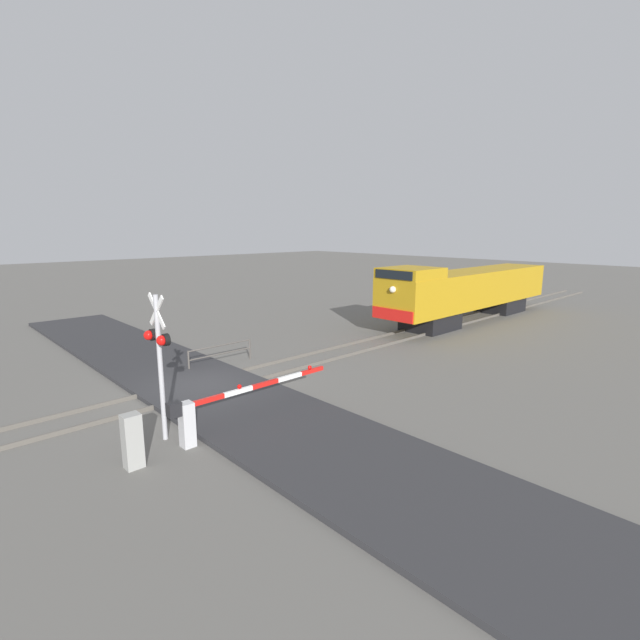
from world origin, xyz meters
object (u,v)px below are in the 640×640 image
at_px(locomotive, 468,290).
at_px(crossing_gate, 208,411).
at_px(crossing_signal, 159,350).
at_px(guard_railing, 221,351).
at_px(utility_cabinet, 132,441).

distance_m(locomotive, crossing_gate, 22.00).
distance_m(locomotive, crossing_signal, 22.79).
bearing_deg(crossing_gate, guard_railing, 146.34).
distance_m(crossing_signal, guard_railing, 7.65).
distance_m(crossing_gate, utility_cabinet, 2.24).
relative_size(crossing_signal, utility_cabinet, 2.96).
height_order(locomotive, guard_railing, locomotive).
height_order(crossing_gate, utility_cabinet, utility_cabinet).
height_order(crossing_signal, utility_cabinet, crossing_signal).
relative_size(locomotive, utility_cabinet, 11.65).
bearing_deg(guard_railing, utility_cabinet, -45.19).
height_order(locomotive, utility_cabinet, locomotive).
height_order(locomotive, crossing_signal, crossing_signal).
bearing_deg(crossing_gate, crossing_signal, -132.34).
xyz_separation_m(utility_cabinet, guard_railing, (-6.33, 6.37, -0.09)).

